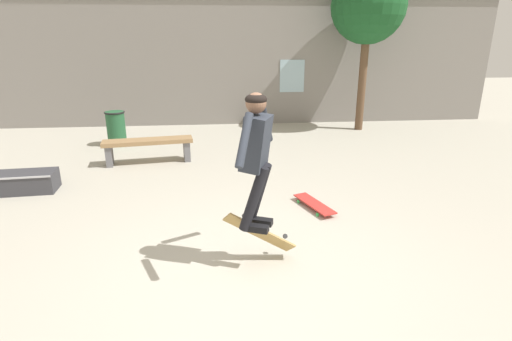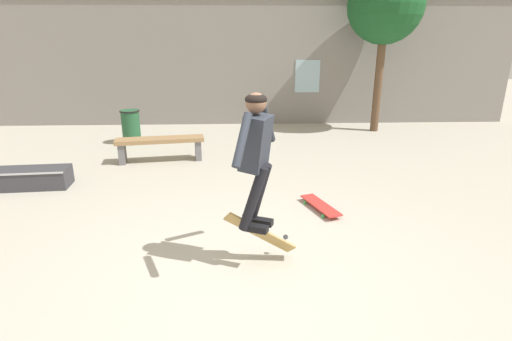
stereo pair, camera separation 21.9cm
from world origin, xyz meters
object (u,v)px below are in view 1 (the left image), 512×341
(skater, at_px, (256,150))
(skateboard_flipping, at_px, (260,233))
(tree_right, at_px, (368,7))
(skate_ledge, at_px, (0,183))
(trash_bin, at_px, (116,128))
(skateboard_resting, at_px, (314,204))
(park_bench, at_px, (148,146))

(skater, bearing_deg, skateboard_flipping, 81.63)
(tree_right, xyz_separation_m, skater, (-3.47, -6.55, -1.80))
(skate_ledge, distance_m, trash_bin, 3.15)
(skater, distance_m, skateboard_resting, 2.16)
(tree_right, height_order, skate_ledge, tree_right)
(tree_right, relative_size, skateboard_resting, 4.68)
(trash_bin, xyz_separation_m, skater, (2.74, -5.44, 0.91))
(trash_bin, height_order, skater, skater)
(tree_right, distance_m, park_bench, 6.47)
(skater, xyz_separation_m, skateboard_flipping, (0.05, 0.08, -0.98))
(skateboard_resting, bearing_deg, tree_right, 134.74)
(park_bench, height_order, skate_ledge, park_bench)
(tree_right, height_order, trash_bin, tree_right)
(tree_right, bearing_deg, skate_ledge, -151.52)
(trash_bin, distance_m, skateboard_flipping, 6.04)
(skater, height_order, skateboard_flipping, skater)
(skater, bearing_deg, park_bench, 136.27)
(skate_ledge, relative_size, trash_bin, 2.18)
(skater, distance_m, skateboard_flipping, 0.99)
(skateboard_resting, bearing_deg, park_bench, -151.87)
(trash_bin, bearing_deg, skateboard_resting, -46.88)
(park_bench, distance_m, skate_ledge, 2.60)
(skater, bearing_deg, tree_right, 84.25)
(skate_ledge, bearing_deg, tree_right, 24.02)
(skater, height_order, skateboard_resting, skater)
(trash_bin, xyz_separation_m, skateboard_resting, (3.75, -4.00, -0.35))
(park_bench, bearing_deg, skater, -74.31)
(park_bench, height_order, trash_bin, trash_bin)
(skateboard_flipping, bearing_deg, skater, -120.52)
(trash_bin, xyz_separation_m, skateboard_flipping, (2.78, -5.36, -0.07))
(skate_ledge, bearing_deg, skateboard_flipping, -36.16)
(tree_right, xyz_separation_m, skate_ledge, (-7.40, -4.01, -2.96))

